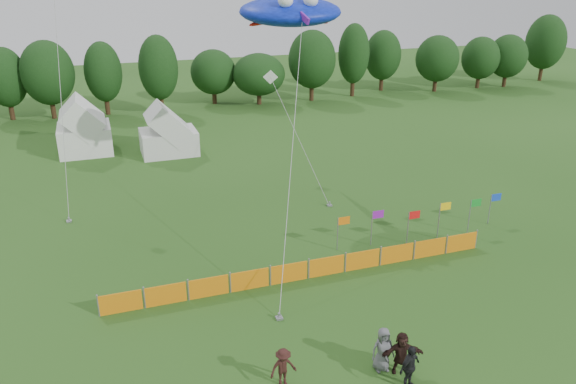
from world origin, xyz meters
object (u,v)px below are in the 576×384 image
object	(u,v)px
spectator_e	(383,349)
spectator_f	(401,353)
barrier_fence	(308,270)
tent_left	(84,130)
spectator_c	(283,368)
stingray_kite	(289,11)
spectator_d	(410,367)
tent_right	(168,134)

from	to	relation	value
spectator_e	spectator_f	world-z (taller)	spectator_e
barrier_fence	spectator_f	size ratio (longest dim) A/B	11.44
tent_left	spectator_f	xyz separation A→B (m)	(10.98, -33.02, -1.03)
spectator_c	spectator_f	size ratio (longest dim) A/B	0.92
tent_left	stingray_kite	xyz separation A→B (m)	(13.00, -14.23, 10.06)
tent_left	spectator_c	size ratio (longest dim) A/B	2.66
tent_left	barrier_fence	xyz separation A→B (m)	(10.13, -25.36, -1.40)
stingray_kite	spectator_c	bearing A→B (deg)	-109.86
spectator_d	spectator_f	bearing A→B (deg)	57.89
spectator_c	spectator_d	bearing A→B (deg)	-25.36
tent_left	spectator_c	bearing A→B (deg)	-78.63
spectator_d	spectator_c	bearing A→B (deg)	137.84
spectator_f	stingray_kite	distance (m)	21.91
tent_right	stingray_kite	world-z (taller)	stingray_kite
tent_right	spectator_e	bearing A→B (deg)	-82.72
spectator_c	barrier_fence	bearing A→B (deg)	57.42
spectator_c	spectator_e	xyz separation A→B (m)	(3.88, -0.39, 0.12)
tent_right	spectator_f	xyz separation A→B (m)	(4.44, -30.39, -0.76)
stingray_kite	barrier_fence	bearing A→B (deg)	-104.49
tent_left	spectator_f	size ratio (longest dim) A/B	2.45
tent_right	spectator_e	xyz separation A→B (m)	(3.83, -30.04, -0.71)
spectator_c	stingray_kite	xyz separation A→B (m)	(6.52, 18.04, 11.16)
tent_left	spectator_f	bearing A→B (deg)	-71.61
tent_right	barrier_fence	distance (m)	23.04
tent_right	stingray_kite	size ratio (longest dim) A/B	0.21
spectator_c	spectator_d	size ratio (longest dim) A/B	0.89
tent_right	spectator_e	distance (m)	30.29
tent_right	spectator_f	world-z (taller)	tent_right
barrier_fence	spectator_d	bearing A→B (deg)	-85.37
tent_left	spectator_d	world-z (taller)	tent_left
tent_left	stingray_kite	bearing A→B (deg)	-47.59
tent_right	spectator_c	xyz separation A→B (m)	(-0.05, -29.64, -0.83)
tent_right	tent_left	bearing A→B (deg)	158.08
tent_left	spectator_f	distance (m)	34.81
spectator_d	stingray_kite	size ratio (longest dim) A/B	0.08
tent_right	stingray_kite	distance (m)	16.83
barrier_fence	stingray_kite	bearing A→B (deg)	75.51
spectator_c	spectator_f	xyz separation A→B (m)	(4.49, -0.75, 0.07)
tent_left	spectator_e	xyz separation A→B (m)	(10.37, -32.66, -0.98)
tent_right	spectator_e	world-z (taller)	tent_right
spectator_d	spectator_f	distance (m)	0.89
tent_left	barrier_fence	bearing A→B (deg)	-68.24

